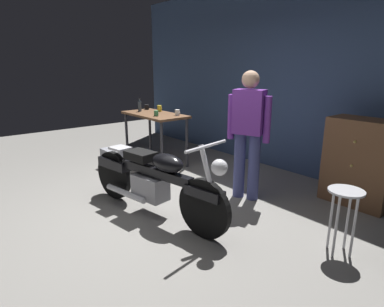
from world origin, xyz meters
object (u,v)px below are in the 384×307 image
at_px(wooden_dresser, 360,162).
at_px(mug_white_ceramic, 177,112).
at_px(mug_green_speckled, 156,113).
at_px(bottle, 140,106).
at_px(mug_black_matte, 147,107).
at_px(motorcycle, 154,180).
at_px(person_standing, 248,130).
at_px(storage_bin, 115,159).
at_px(shop_stool, 345,204).
at_px(mug_yellow_tall, 160,108).

relative_size(wooden_dresser, mug_white_ceramic, 9.63).
relative_size(mug_green_speckled, bottle, 0.44).
bearing_deg(mug_black_matte, bottle, -59.42).
xyz_separation_m(motorcycle, person_standing, (0.33, 1.24, 0.48)).
distance_m(person_standing, mug_white_ceramic, 1.72).
xyz_separation_m(storage_bin, mug_black_matte, (-0.39, 0.92, 0.78)).
relative_size(motorcycle, bottle, 9.02).
bearing_deg(shop_stool, mug_black_matte, 173.68).
distance_m(motorcycle, shop_stool, 2.01).
xyz_separation_m(mug_green_speckled, mug_yellow_tall, (-0.41, 0.34, 0.01)).
relative_size(person_standing, storage_bin, 3.80).
height_order(shop_stool, mug_yellow_tall, mug_yellow_tall).
bearing_deg(mug_yellow_tall, mug_black_matte, -174.29).
xyz_separation_m(wooden_dresser, mug_yellow_tall, (-3.32, -0.79, 0.41)).
relative_size(motorcycle, person_standing, 1.30).
relative_size(storage_bin, mug_white_ceramic, 3.85).
xyz_separation_m(shop_stool, mug_black_matte, (-4.13, 0.46, 0.45)).
xyz_separation_m(mug_black_matte, bottle, (0.14, -0.24, 0.05)).
xyz_separation_m(person_standing, bottle, (-2.53, -0.10, 0.07)).
distance_m(person_standing, storage_bin, 2.53).
relative_size(motorcycle, mug_black_matte, 18.89).
distance_m(wooden_dresser, mug_yellow_tall, 3.43).
bearing_deg(mug_black_matte, shop_stool, -6.32).
height_order(motorcycle, mug_white_ceramic, same).
relative_size(shop_stool, bottle, 2.66).
bearing_deg(wooden_dresser, storage_bin, -152.13).
distance_m(person_standing, mug_green_speckled, 1.89).
height_order(person_standing, storage_bin, person_standing).
bearing_deg(shop_stool, bottle, 176.86).
height_order(wooden_dresser, mug_green_speckled, wooden_dresser).
bearing_deg(motorcycle, bottle, 143.46).
height_order(storage_bin, mug_white_ceramic, mug_white_ceramic).
height_order(shop_stool, bottle, bottle).
height_order(shop_stool, mug_green_speckled, mug_green_speckled).
distance_m(storage_bin, mug_black_matte, 1.27).
bearing_deg(mug_white_ceramic, mug_green_speckled, -118.11).
bearing_deg(mug_white_ceramic, storage_bin, -121.34).
bearing_deg(mug_yellow_tall, wooden_dresser, 13.35).
bearing_deg(motorcycle, storage_bin, 157.75).
height_order(mug_white_ceramic, bottle, bottle).
distance_m(storage_bin, mug_green_speckled, 1.07).
relative_size(person_standing, mug_black_matte, 14.52).
xyz_separation_m(storage_bin, bottle, (-0.25, 0.69, 0.83)).
distance_m(motorcycle, mug_yellow_tall, 2.47).
bearing_deg(storage_bin, mug_green_speckled, 57.08).
height_order(person_standing, bottle, person_standing).
xyz_separation_m(motorcycle, wooden_dresser, (1.35, 2.21, 0.10)).
xyz_separation_m(shop_stool, storage_bin, (-3.74, -0.47, -0.33)).
height_order(wooden_dresser, mug_black_matte, wooden_dresser).
bearing_deg(storage_bin, person_standing, 18.91).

